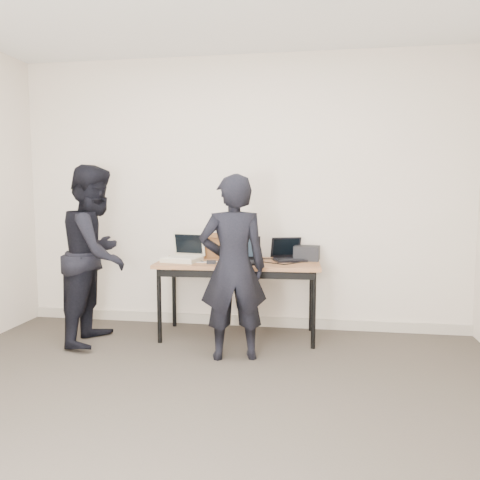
% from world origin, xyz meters
% --- Properties ---
extents(room, '(4.60, 4.60, 2.80)m').
position_xyz_m(room, '(0.00, 0.00, 1.35)').
color(room, '#3F3830').
rests_on(room, ground).
extents(desk, '(1.52, 0.71, 0.72)m').
position_xyz_m(desk, '(0.04, 1.86, 0.66)').
color(desk, brown).
rests_on(desk, ground).
extents(laptop_beige, '(0.37, 0.37, 0.26)m').
position_xyz_m(laptop_beige, '(-0.47, 1.83, 0.77)').
color(laptop_beige, beige).
rests_on(laptop_beige, desk).
extents(laptop_center, '(0.32, 0.31, 0.24)m').
position_xyz_m(laptop_center, '(0.10, 1.81, 0.77)').
color(laptop_center, black).
rests_on(laptop_center, desk).
extents(laptop_right, '(0.37, 0.36, 0.21)m').
position_xyz_m(laptop_right, '(0.50, 2.02, 0.77)').
color(laptop_right, black).
rests_on(laptop_right, desk).
extents(leather_satchel, '(0.37, 0.20, 0.25)m').
position_xyz_m(leather_satchel, '(-0.14, 2.09, 0.85)').
color(leather_satchel, '#583317').
rests_on(leather_satchel, desk).
extents(tissue, '(0.14, 0.11, 0.08)m').
position_xyz_m(tissue, '(-0.11, 2.09, 1.00)').
color(tissue, white).
rests_on(tissue, leather_satchel).
extents(equipment_box, '(0.25, 0.22, 0.14)m').
position_xyz_m(equipment_box, '(0.67, 2.05, 0.79)').
color(equipment_box, black).
rests_on(equipment_box, desk).
extents(power_brick, '(0.09, 0.06, 0.03)m').
position_xyz_m(power_brick, '(-0.18, 1.69, 0.74)').
color(power_brick, black).
rests_on(power_brick, desk).
extents(cables, '(1.15, 0.41, 0.01)m').
position_xyz_m(cables, '(0.09, 1.86, 0.72)').
color(cables, black).
rests_on(cables, desk).
extents(person_typist, '(0.63, 0.49, 1.51)m').
position_xyz_m(person_typist, '(0.09, 1.30, 0.76)').
color(person_typist, black).
rests_on(person_typist, ground).
extents(person_observer, '(0.65, 0.81, 1.61)m').
position_xyz_m(person_observer, '(-1.22, 1.55, 0.80)').
color(person_observer, black).
rests_on(person_observer, ground).
extents(baseboard, '(4.50, 0.03, 0.10)m').
position_xyz_m(baseboard, '(0.00, 2.23, 0.05)').
color(baseboard, '#AEA290').
rests_on(baseboard, ground).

